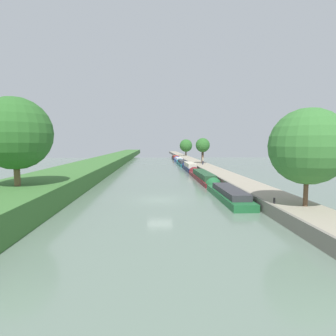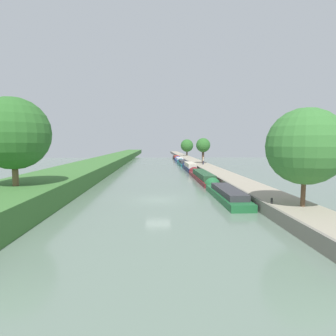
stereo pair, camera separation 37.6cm
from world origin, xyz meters
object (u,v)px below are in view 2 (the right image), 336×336
object	(u,v)px
narrowboat_blue	(179,160)
narrowboat_green	(224,193)
narrowboat_navy	(189,167)
narrowboat_maroon	(201,176)
mooring_bollard_far	(180,155)
person_walking	(203,161)
narrowboat_black	(176,158)
mooring_bollard_near	(272,201)
narrowboat_teal	(183,163)

from	to	relation	value
narrowboat_blue	narrowboat_green	bearing A→B (deg)	-90.07
narrowboat_navy	narrowboat_maroon	bearing A→B (deg)	-89.94
narrowboat_maroon	mooring_bollard_far	bearing A→B (deg)	88.15
narrowboat_blue	person_walking	world-z (taller)	person_walking
narrowboat_blue	narrowboat_black	xyz separation A→B (m)	(0.02, 12.48, -0.03)
mooring_bollard_near	mooring_bollard_far	bearing A→B (deg)	90.00
narrowboat_teal	mooring_bollard_far	world-z (taller)	mooring_bollard_far
narrowboat_green	narrowboat_maroon	xyz separation A→B (m)	(-0.03, 14.03, 0.05)
narrowboat_blue	narrowboat_black	bearing A→B (deg)	89.90
narrowboat_navy	mooring_bollard_far	world-z (taller)	narrowboat_navy
mooring_bollard_near	narrowboat_maroon	bearing A→B (deg)	95.06
person_walking	narrowboat_maroon	bearing A→B (deg)	-100.94
narrowboat_navy	narrowboat_blue	distance (m)	26.62
narrowboat_maroon	narrowboat_teal	size ratio (longest dim) A/B	1.28
narrowboat_maroon	mooring_bollard_far	world-z (taller)	mooring_bollard_far
narrowboat_navy	person_walking	world-z (taller)	person_walking
narrowboat_blue	mooring_bollard_far	bearing A→B (deg)	84.05
narrowboat_maroon	narrowboat_navy	distance (m)	14.88
narrowboat_teal	narrowboat_black	world-z (taller)	narrowboat_black
narrowboat_maroon	person_walking	bearing A→B (deg)	79.06
person_walking	mooring_bollard_far	distance (m)	41.36
narrowboat_green	narrowboat_black	world-z (taller)	narrowboat_green
narrowboat_blue	mooring_bollard_near	world-z (taller)	mooring_bollard_near
narrowboat_maroon	mooring_bollard_far	distance (m)	58.84
narrowboat_blue	person_walking	xyz separation A→B (m)	(3.28, -24.02, 1.29)
narrowboat_navy	mooring_bollard_far	distance (m)	43.97
narrowboat_teal	narrowboat_black	xyz separation A→B (m)	(0.25, 25.69, -0.01)
narrowboat_teal	narrowboat_black	distance (m)	25.69
mooring_bollard_far	mooring_bollard_near	bearing A→B (deg)	-90.00
narrowboat_green	narrowboat_black	distance (m)	68.01
mooring_bollard_far	narrowboat_maroon	bearing A→B (deg)	-91.85
mooring_bollard_near	narrowboat_black	bearing A→B (deg)	91.35
narrowboat_navy	mooring_bollard_near	distance (m)	36.39
narrowboat_teal	mooring_bollard_near	world-z (taller)	mooring_bollard_near
narrowboat_green	mooring_bollard_far	distance (m)	72.87
narrowboat_maroon	narrowboat_black	xyz separation A→B (m)	(0.12, 53.98, -0.02)
narrowboat_teal	person_walking	xyz separation A→B (m)	(3.51, -10.82, 1.31)
narrowboat_black	narrowboat_blue	bearing A→B (deg)	-90.10
narrowboat_green	narrowboat_blue	size ratio (longest dim) A/B	1.13
narrowboat_teal	person_walking	bearing A→B (deg)	-72.02
narrowboat_maroon	narrowboat_blue	world-z (taller)	narrowboat_blue
narrowboat_navy	mooring_bollard_near	xyz separation A→B (m)	(1.92, -36.33, 0.52)
narrowboat_navy	narrowboat_black	size ratio (longest dim) A/B	1.15
narrowboat_navy	person_walking	distance (m)	4.43
narrowboat_navy	mooring_bollard_near	size ratio (longest dim) A/B	27.88
narrowboat_navy	narrowboat_black	xyz separation A→B (m)	(0.14, 39.10, -0.15)
narrowboat_blue	narrowboat_maroon	bearing A→B (deg)	-90.13
person_walking	narrowboat_navy	bearing A→B (deg)	-142.60
narrowboat_navy	mooring_bollard_near	bearing A→B (deg)	-86.98
mooring_bollard_near	narrowboat_teal	bearing A→B (deg)	92.34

